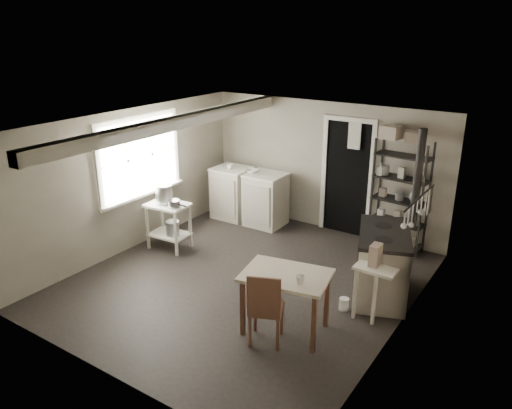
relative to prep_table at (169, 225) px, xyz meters
The scene contains 31 objects.
floor 1.77m from the prep_table, ahead, with size 5.00×5.00×0.00m, color black.
ceiling 2.56m from the prep_table, ahead, with size 5.00×5.00×0.00m, color beige.
wall_back 2.92m from the prep_table, 52.81° to the left, with size 4.50×0.02×2.30m, color #A09988.
wall_front 3.32m from the prep_table, 58.28° to the right, with size 4.50×0.02×2.30m, color #A09988.
wall_left 0.96m from the prep_table, 154.98° to the right, with size 0.02×5.00×2.30m, color #A09988.
wall_right 4.03m from the prep_table, ahead, with size 0.02×5.00×2.30m, color #A09988.
window 1.22m from the prep_table, behind, with size 0.12×1.76×1.28m, color white, non-canonical shape.
doorway 3.15m from the prep_table, 45.81° to the left, with size 0.96×0.10×2.08m, color white, non-canonical shape.
ceiling_beam 1.89m from the prep_table, 26.89° to the right, with size 0.18×5.00×0.18m, color white, non-canonical shape.
wallpaper_panel 4.02m from the prep_table, ahead, with size 0.01×5.00×2.30m, color #B8AA96, non-canonical shape.
utensil_rail 4.07m from the prep_table, ahead, with size 0.06×1.20×0.44m, color #B0AFB2, non-canonical shape.
prep_table is the anchor object (origin of this frame).
stockpot 0.54m from the prep_table, behind, with size 0.27×0.27×0.29m, color #B0AFB2.
saucepan 0.50m from the prep_table, 17.17° to the right, with size 0.20×0.20×0.11m, color #B0AFB2.
bucket 0.11m from the prep_table, 14.59° to the right, with size 0.22×0.22×0.24m, color #B0AFB2.
base_cabinets 1.79m from the prep_table, 76.85° to the left, with size 1.49×0.64×0.98m, color beige, non-canonical shape.
mixing_bowl 1.86m from the prep_table, 73.13° to the left, with size 0.30×0.30×0.07m, color silver.
counter_cup 1.77m from the prep_table, 88.56° to the left, with size 0.13×0.13×0.10m, color silver.
shelf_rack 3.80m from the prep_table, 33.05° to the left, with size 0.87×0.34×1.85m, color black, non-canonical shape.
shelf_jar 3.59m from the prep_table, 35.51° to the left, with size 0.09×0.10×0.21m, color silver.
storage_box_a 3.90m from the prep_table, 34.77° to the left, with size 0.30×0.26×0.21m, color #C0AF9B.
storage_box_b 4.16m from the prep_table, 31.21° to the left, with size 0.25×0.24×0.16m, color #C0AF9B.
stove 3.52m from the prep_table, ahead, with size 0.66×1.19×0.94m, color beige, non-canonical shape.
stovepipe 4.00m from the prep_table, 14.20° to the left, with size 0.11×0.11×1.45m, color black, non-canonical shape.
side_ledge 3.66m from the prep_table, ahead, with size 0.51×0.27×0.78m, color white, non-canonical shape.
oats_box 3.67m from the prep_table, ahead, with size 0.11×0.18×0.28m, color #C0AF9B.
work_table 2.99m from the prep_table, 19.47° to the right, with size 1.02×0.71×0.77m, color beige, non-canonical shape.
table_cup 3.29m from the prep_table, 19.80° to the right, with size 0.10×0.10×0.10m, color silver.
chair 3.04m from the prep_table, 25.38° to the right, with size 0.38×0.40×0.93m, color #513022, non-canonical shape.
flour_sack 3.66m from the prep_table, 31.79° to the left, with size 0.35×0.30×0.42m, color silver.
floor_crock 3.25m from the prep_table, ahead, with size 0.13×0.13×0.16m, color silver.
Camera 1 is at (3.72, -5.30, 3.55)m, focal length 35.00 mm.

